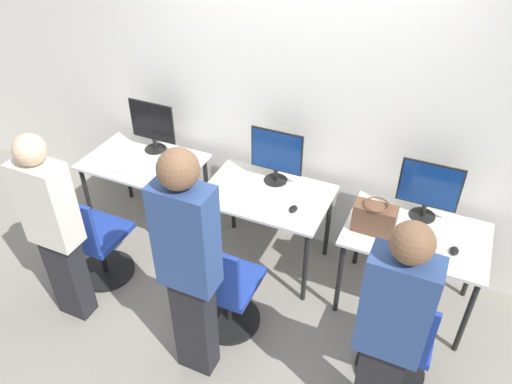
% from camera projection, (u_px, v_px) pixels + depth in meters
% --- Properties ---
extents(ground_plane, '(20.00, 20.00, 0.00)m').
position_uv_depth(ground_plane, '(249.00, 286.00, 4.16)').
color(ground_plane, gray).
extents(wall_back, '(12.00, 0.05, 2.80)m').
position_uv_depth(wall_back, '(291.00, 93.00, 3.93)').
color(wall_back, silver).
rests_on(wall_back, ground_plane).
extents(desk_left, '(1.01, 0.68, 0.73)m').
position_uv_depth(desk_left, '(144.00, 169.00, 4.42)').
color(desk_left, silver).
rests_on(desk_left, ground_plane).
extents(monitor_left, '(0.44, 0.19, 0.47)m').
position_uv_depth(monitor_left, '(152.00, 125.00, 4.37)').
color(monitor_left, black).
rests_on(monitor_left, desk_left).
extents(keyboard_left, '(0.40, 0.17, 0.02)m').
position_uv_depth(keyboard_left, '(132.00, 169.00, 4.24)').
color(keyboard_left, silver).
rests_on(keyboard_left, desk_left).
extents(mouse_left, '(0.06, 0.09, 0.03)m').
position_uv_depth(mouse_left, '(161.00, 175.00, 4.16)').
color(mouse_left, black).
rests_on(mouse_left, desk_left).
extents(office_chair_left, '(0.48, 0.48, 0.90)m').
position_uv_depth(office_chair_left, '(94.00, 244.00, 4.03)').
color(office_chair_left, black).
rests_on(office_chair_left, ground_plane).
extents(person_left, '(0.36, 0.21, 1.58)m').
position_uv_depth(person_left, '(53.00, 226.00, 3.46)').
color(person_left, '#232328').
rests_on(person_left, ground_plane).
extents(desk_center, '(1.01, 0.68, 0.73)m').
position_uv_depth(desk_center, '(266.00, 202.00, 4.03)').
color(desk_center, silver).
rests_on(desk_center, ground_plane).
extents(monitor_center, '(0.44, 0.19, 0.47)m').
position_uv_depth(monitor_center, '(276.00, 155.00, 3.98)').
color(monitor_center, black).
rests_on(monitor_center, desk_center).
extents(keyboard_center, '(0.40, 0.17, 0.02)m').
position_uv_depth(keyboard_center, '(262.00, 199.00, 3.91)').
color(keyboard_center, silver).
rests_on(keyboard_center, desk_center).
extents(mouse_center, '(0.06, 0.09, 0.03)m').
position_uv_depth(mouse_center, '(293.00, 209.00, 3.79)').
color(mouse_center, black).
rests_on(mouse_center, desk_center).
extents(office_chair_center, '(0.48, 0.48, 0.90)m').
position_uv_depth(office_chair_center, '(224.00, 292.00, 3.61)').
color(office_chair_center, black).
rests_on(office_chair_center, ground_plane).
extents(person_center, '(0.36, 0.23, 1.78)m').
position_uv_depth(person_center, '(189.00, 263.00, 2.99)').
color(person_center, '#232328').
rests_on(person_center, ground_plane).
extents(desk_right, '(1.01, 0.68, 0.73)m').
position_uv_depth(desk_right, '(415.00, 242.00, 3.64)').
color(desk_right, silver).
rests_on(desk_right, ground_plane).
extents(monitor_right, '(0.44, 0.19, 0.47)m').
position_uv_depth(monitor_right, '(429.00, 189.00, 3.60)').
color(monitor_right, black).
rests_on(monitor_right, desk_right).
extents(keyboard_right, '(0.40, 0.17, 0.02)m').
position_uv_depth(keyboard_right, '(415.00, 239.00, 3.53)').
color(keyboard_right, silver).
rests_on(keyboard_right, desk_right).
extents(mouse_right, '(0.06, 0.09, 0.03)m').
position_uv_depth(mouse_right, '(454.00, 251.00, 3.42)').
color(mouse_right, black).
rests_on(mouse_right, desk_right).
extents(office_chair_right, '(0.48, 0.48, 0.90)m').
position_uv_depth(office_chair_right, '(396.00, 343.00, 3.26)').
color(office_chair_right, black).
rests_on(office_chair_right, ground_plane).
extents(person_right, '(0.36, 0.22, 1.64)m').
position_uv_depth(person_right, '(391.00, 331.00, 2.69)').
color(person_right, '#232328').
rests_on(person_right, ground_plane).
extents(handbag, '(0.30, 0.18, 0.25)m').
position_uv_depth(handbag, '(374.00, 218.00, 3.55)').
color(handbag, brown).
rests_on(handbag, desk_right).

